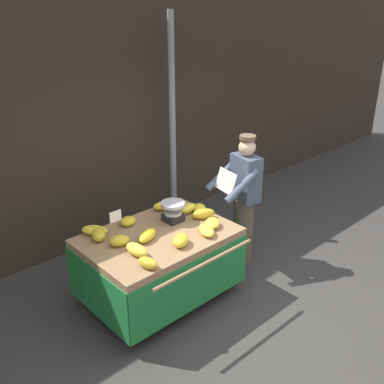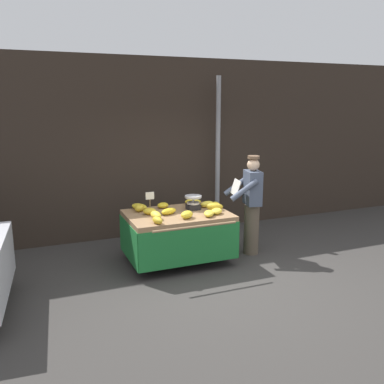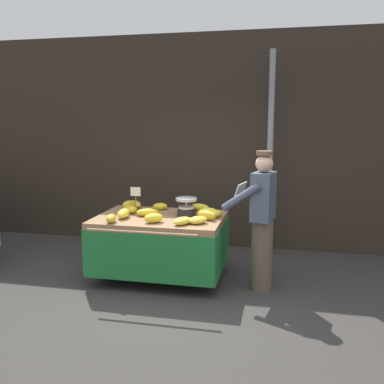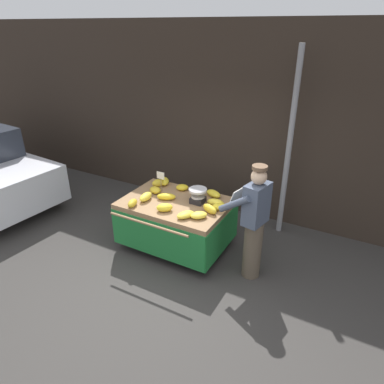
{
  "view_description": "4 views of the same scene",
  "coord_description": "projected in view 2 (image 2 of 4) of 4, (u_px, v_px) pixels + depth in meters",
  "views": [
    {
      "loc": [
        -2.99,
        -2.36,
        3.17
      ],
      "look_at": [
        0.1,
        0.98,
        1.19
      ],
      "focal_mm": 40.97,
      "sensor_mm": 36.0,
      "label": 1
    },
    {
      "loc": [
        -2.64,
        -5.11,
        2.59
      ],
      "look_at": [
        -0.16,
        0.96,
        1.17
      ],
      "focal_mm": 38.93,
      "sensor_mm": 36.0,
      "label": 2
    },
    {
      "loc": [
        1.14,
        -4.16,
        2.07
      ],
      "look_at": [
        0.03,
        0.97,
        1.18
      ],
      "focal_mm": 39.53,
      "sensor_mm": 36.0,
      "label": 3
    },
    {
      "loc": [
        2.14,
        -3.08,
        3.32
      ],
      "look_at": [
        -0.04,
        0.86,
        1.13
      ],
      "focal_mm": 32.38,
      "sensor_mm": 36.0,
      "label": 4
    }
  ],
  "objects": [
    {
      "name": "banana_bunch_5",
      "position": [
        139.0,
        207.0,
        6.93
      ],
      "size": [
        0.3,
        0.33,
        0.1
      ],
      "primitive_type": "ellipsoid",
      "rotation": [
        0.0,
        0.0,
        0.62
      ],
      "color": "yellow",
      "rests_on": "banana_cart"
    },
    {
      "name": "banana_bunch_3",
      "position": [
        156.0,
        215.0,
        6.37
      ],
      "size": [
        0.16,
        0.29,
        0.12
      ],
      "primitive_type": "ellipsoid",
      "rotation": [
        0.0,
        0.0,
        0.08
      ],
      "color": "yellow",
      "rests_on": "banana_cart"
    },
    {
      "name": "banana_bunch_13",
      "position": [
        215.0,
        207.0,
        6.87
      ],
      "size": [
        0.3,
        0.22,
        0.12
      ],
      "primitive_type": "ellipsoid",
      "rotation": [
        0.0,
        0.0,
        1.13
      ],
      "color": "gold",
      "rests_on": "banana_cart"
    },
    {
      "name": "banana_bunch_8",
      "position": [
        163.0,
        205.0,
        7.02
      ],
      "size": [
        0.25,
        0.24,
        0.09
      ],
      "primitive_type": "ellipsoid",
      "rotation": [
        0.0,
        0.0,
        2.0
      ],
      "color": "gold",
      "rests_on": "banana_cart"
    },
    {
      "name": "price_sign",
      "position": [
        150.0,
        198.0,
        6.69
      ],
      "size": [
        0.14,
        0.01,
        0.34
      ],
      "color": "#997A51",
      "rests_on": "banana_cart"
    },
    {
      "name": "banana_bunch_2",
      "position": [
        157.0,
        220.0,
        6.11
      ],
      "size": [
        0.16,
        0.24,
        0.11
      ],
      "primitive_type": "ellipsoid",
      "rotation": [
        0.0,
        0.0,
        0.23
      ],
      "color": "gold",
      "rests_on": "banana_cart"
    },
    {
      "name": "banana_bunch_6",
      "position": [
        150.0,
        211.0,
        6.62
      ],
      "size": [
        0.26,
        0.23,
        0.11
      ],
      "primitive_type": "ellipsoid",
      "rotation": [
        0.0,
        0.0,
        1.21
      ],
      "color": "gold",
      "rests_on": "banana_cart"
    },
    {
      "name": "banana_bunch_11",
      "position": [
        139.0,
        208.0,
        6.79
      ],
      "size": [
        0.24,
        0.26,
        0.13
      ],
      "primitive_type": "ellipsoid",
      "rotation": [
        0.0,
        0.0,
        2.61
      ],
      "color": "gold",
      "rests_on": "banana_cart"
    },
    {
      "name": "banana_bunch_0",
      "position": [
        216.0,
        211.0,
        6.65
      ],
      "size": [
        0.29,
        0.29,
        0.09
      ],
      "primitive_type": "ellipsoid",
      "rotation": [
        0.0,
        0.0,
        2.36
      ],
      "color": "yellow",
      "rests_on": "banana_cart"
    },
    {
      "name": "back_wall",
      "position": [
        166.0,
        147.0,
        8.26
      ],
      "size": [
        16.0,
        0.24,
        3.43
      ],
      "primitive_type": "cube",
      "color": "#332821",
      "rests_on": "ground"
    },
    {
      "name": "ground_plane",
      "position": [
        227.0,
        281.0,
        6.14
      ],
      "size": [
        60.0,
        60.0,
        0.0
      ],
      "primitive_type": "plane",
      "color": "#383533"
    },
    {
      "name": "banana_bunch_7",
      "position": [
        187.0,
        215.0,
        6.39
      ],
      "size": [
        0.28,
        0.27,
        0.12
      ],
      "primitive_type": "ellipsoid",
      "rotation": [
        0.0,
        0.0,
        2.2
      ],
      "color": "yellow",
      "rests_on": "banana_cart"
    },
    {
      "name": "vendor_person",
      "position": [
        251.0,
        205.0,
        7.11
      ],
      "size": [
        0.64,
        0.6,
        1.71
      ],
      "color": "brown",
      "rests_on": "ground"
    },
    {
      "name": "weighing_scale",
      "position": [
        193.0,
        202.0,
        6.92
      ],
      "size": [
        0.28,
        0.28,
        0.24
      ],
      "color": "black",
      "rests_on": "banana_cart"
    },
    {
      "name": "street_pole",
      "position": [
        218.0,
        156.0,
        8.25
      ],
      "size": [
        0.09,
        0.09,
        3.09
      ],
      "primitive_type": "cylinder",
      "color": "gray",
      "rests_on": "ground"
    },
    {
      "name": "banana_cart",
      "position": [
        178.0,
        226.0,
        6.76
      ],
      "size": [
        1.66,
        1.35,
        0.84
      ],
      "color": "#93704C",
      "rests_on": "ground"
    },
    {
      "name": "banana_bunch_12",
      "position": [
        169.0,
        211.0,
        6.63
      ],
      "size": [
        0.33,
        0.25,
        0.1
      ],
      "primitive_type": "ellipsoid",
      "rotation": [
        0.0,
        0.0,
        2.02
      ],
      "color": "gold",
      "rests_on": "banana_cart"
    },
    {
      "name": "banana_bunch_9",
      "position": [
        215.0,
        205.0,
        7.04
      ],
      "size": [
        0.25,
        0.26,
        0.1
      ],
      "primitive_type": "ellipsoid",
      "rotation": [
        0.0,
        0.0,
        2.49
      ],
      "color": "yellow",
      "rests_on": "banana_cart"
    },
    {
      "name": "banana_bunch_4",
      "position": [
        209.0,
        213.0,
        6.52
      ],
      "size": [
        0.26,
        0.31,
        0.09
      ],
      "primitive_type": "ellipsoid",
      "rotation": [
        0.0,
        0.0,
        2.66
      ],
      "color": "yellow",
      "rests_on": "banana_cart"
    },
    {
      "name": "banana_bunch_10",
      "position": [
        193.0,
        202.0,
        7.26
      ],
      "size": [
        0.32,
        0.25,
        0.1
      ],
      "primitive_type": "ellipsoid",
      "rotation": [
        0.0,
        0.0,
        1.18
      ],
      "color": "yellow",
      "rests_on": "banana_cart"
    },
    {
      "name": "banana_bunch_1",
      "position": [
        207.0,
        204.0,
        7.08
      ],
      "size": [
        0.27,
        0.16,
        0.11
      ],
      "primitive_type": "ellipsoid",
      "rotation": [
        0.0,
        0.0,
        1.7
      ],
      "color": "yellow",
      "rests_on": "banana_cart"
    }
  ]
}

